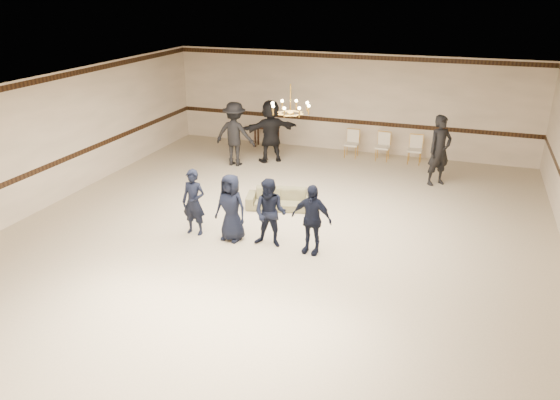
% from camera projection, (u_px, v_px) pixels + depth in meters
% --- Properties ---
extents(room, '(12.01, 14.01, 3.21)m').
position_uv_depth(room, '(275.00, 168.00, 11.23)').
color(room, beige).
rests_on(room, ground).
extents(chair_rail, '(12.00, 0.02, 0.14)m').
position_uv_depth(chair_rail, '(347.00, 121.00, 17.55)').
color(chair_rail, black).
rests_on(chair_rail, wall_back).
extents(crown_molding, '(12.00, 0.02, 0.14)m').
position_uv_depth(crown_molding, '(350.00, 57.00, 16.77)').
color(crown_molding, black).
rests_on(crown_molding, wall_back).
extents(chandelier, '(0.94, 0.94, 0.89)m').
position_uv_depth(chandelier, '(290.00, 99.00, 11.62)').
color(chandelier, gold).
rests_on(chandelier, ceiling).
extents(boy_a, '(0.55, 0.36, 1.50)m').
position_uv_depth(boy_a, '(194.00, 202.00, 11.67)').
color(boy_a, black).
rests_on(boy_a, floor).
extents(boy_b, '(0.79, 0.58, 1.50)m').
position_uv_depth(boy_b, '(231.00, 208.00, 11.39)').
color(boy_b, black).
rests_on(boy_b, floor).
extents(boy_c, '(0.75, 0.59, 1.50)m').
position_uv_depth(boy_c, '(270.00, 213.00, 11.12)').
color(boy_c, black).
rests_on(boy_c, floor).
extents(boy_d, '(0.91, 0.46, 1.50)m').
position_uv_depth(boy_d, '(311.00, 219.00, 10.84)').
color(boy_d, black).
rests_on(boy_d, floor).
extents(settee, '(1.77, 1.01, 0.49)m').
position_uv_depth(settee, '(280.00, 199.00, 13.21)').
color(settee, '#696646').
rests_on(settee, floor).
extents(adult_left, '(1.27, 0.74, 1.96)m').
position_uv_depth(adult_left, '(235.00, 134.00, 16.13)').
color(adult_left, black).
rests_on(adult_left, floor).
extents(adult_mid, '(1.79, 1.57, 1.96)m').
position_uv_depth(adult_mid, '(271.00, 131.00, 16.46)').
color(adult_mid, black).
rests_on(adult_mid, floor).
extents(adult_right, '(0.84, 0.83, 1.96)m').
position_uv_depth(adult_right, '(439.00, 150.00, 14.53)').
color(adult_right, black).
rests_on(adult_right, floor).
extents(banquet_chair_left, '(0.43, 0.43, 0.88)m').
position_uv_depth(banquet_chair_left, '(352.00, 144.00, 17.06)').
color(banquet_chair_left, '#EFE3C9').
rests_on(banquet_chair_left, floor).
extents(banquet_chair_mid, '(0.45, 0.45, 0.88)m').
position_uv_depth(banquet_chair_mid, '(383.00, 147.00, 16.75)').
color(banquet_chair_mid, '#EFE3C9').
rests_on(banquet_chair_mid, floor).
extents(banquet_chair_right, '(0.44, 0.44, 0.88)m').
position_uv_depth(banquet_chair_right, '(415.00, 150.00, 16.44)').
color(banquet_chair_right, '#EFE3C9').
rests_on(banquet_chair_right, floor).
extents(console_table, '(0.84, 0.37, 0.70)m').
position_uv_depth(console_table, '(267.00, 137.00, 18.19)').
color(console_table, black).
rests_on(console_table, floor).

